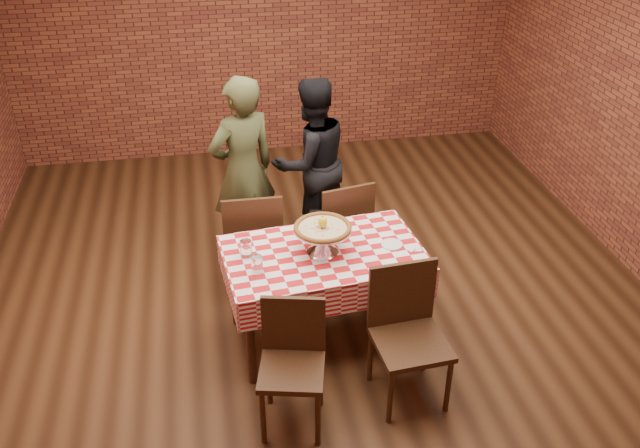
% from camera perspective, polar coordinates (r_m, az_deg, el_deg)
% --- Properties ---
extents(ground, '(6.00, 6.00, 0.00)m').
position_cam_1_polar(ground, '(5.52, -0.41, -6.46)').
color(ground, black).
rests_on(ground, ground).
extents(back_wall, '(5.50, 0.00, 5.50)m').
position_cam_1_polar(back_wall, '(7.60, -4.61, 16.38)').
color(back_wall, brown).
rests_on(back_wall, ground).
extents(table, '(1.44, 0.94, 0.75)m').
position_cam_1_polar(table, '(4.95, 0.30, -6.07)').
color(table, '#3E2412').
rests_on(table, ground).
extents(tablecloth, '(1.48, 0.98, 0.24)m').
position_cam_1_polar(tablecloth, '(4.79, 0.31, -3.54)').
color(tablecloth, red).
rests_on(tablecloth, table).
extents(pizza_stand, '(0.42, 0.42, 0.18)m').
position_cam_1_polar(pizza_stand, '(4.69, 0.22, -1.36)').
color(pizza_stand, silver).
rests_on(pizza_stand, tablecloth).
extents(pizza, '(0.41, 0.41, 0.03)m').
position_cam_1_polar(pizza, '(4.64, 0.22, -0.35)').
color(pizza, beige).
rests_on(pizza, pizza_stand).
extents(lemon, '(0.07, 0.07, 0.08)m').
position_cam_1_polar(lemon, '(4.61, 0.23, 0.15)').
color(lemon, yellow).
rests_on(lemon, pizza).
extents(water_glass_left, '(0.09, 0.09, 0.13)m').
position_cam_1_polar(water_glass_left, '(4.51, -5.34, -3.42)').
color(water_glass_left, white).
rests_on(water_glass_left, tablecloth).
extents(water_glass_right, '(0.09, 0.09, 0.13)m').
position_cam_1_polar(water_glass_right, '(4.67, -6.25, -2.08)').
color(water_glass_right, white).
rests_on(water_glass_right, tablecloth).
extents(side_plate, '(0.17, 0.17, 0.01)m').
position_cam_1_polar(side_plate, '(4.82, 6.08, -1.72)').
color(side_plate, white).
rests_on(side_plate, tablecloth).
extents(sweetener_packet_a, '(0.06, 0.06, 0.00)m').
position_cam_1_polar(sweetener_packet_a, '(4.79, 7.74, -2.18)').
color(sweetener_packet_a, white).
rests_on(sweetener_packet_a, tablecloth).
extents(sweetener_packet_b, '(0.06, 0.04, 0.00)m').
position_cam_1_polar(sweetener_packet_b, '(4.79, 8.27, -2.19)').
color(sweetener_packet_b, white).
rests_on(sweetener_packet_b, tablecloth).
extents(condiment_caddy, '(0.12, 0.10, 0.14)m').
position_cam_1_polar(condiment_caddy, '(4.95, -0.30, 0.27)').
color(condiment_caddy, silver).
rests_on(condiment_caddy, tablecloth).
extents(chair_near_left, '(0.48, 0.48, 0.87)m').
position_cam_1_polar(chair_near_left, '(4.26, -2.38, -12.35)').
color(chair_near_left, '#3E2412').
rests_on(chair_near_left, ground).
extents(chair_near_right, '(0.49, 0.49, 0.94)m').
position_cam_1_polar(chair_near_right, '(4.45, 7.67, -9.75)').
color(chair_near_right, '#3E2412').
rests_on(chair_near_right, ground).
extents(chair_far_left, '(0.47, 0.47, 0.94)m').
position_cam_1_polar(chair_far_left, '(5.45, -5.70, -1.17)').
color(chair_far_left, '#3E2412').
rests_on(chair_far_left, ground).
extents(chair_far_right, '(0.52, 0.52, 0.92)m').
position_cam_1_polar(chair_far_right, '(5.59, 1.52, -0.19)').
color(chair_far_right, '#3E2412').
rests_on(chair_far_right, ground).
extents(diner_olive, '(0.71, 0.61, 1.65)m').
position_cam_1_polar(diner_olive, '(5.71, -6.50, 4.45)').
color(diner_olive, '#3E4425').
rests_on(diner_olive, ground).
extents(diner_black, '(0.90, 0.80, 1.53)m').
position_cam_1_polar(diner_black, '(5.97, -0.74, 5.24)').
color(diner_black, black).
rests_on(diner_black, ground).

